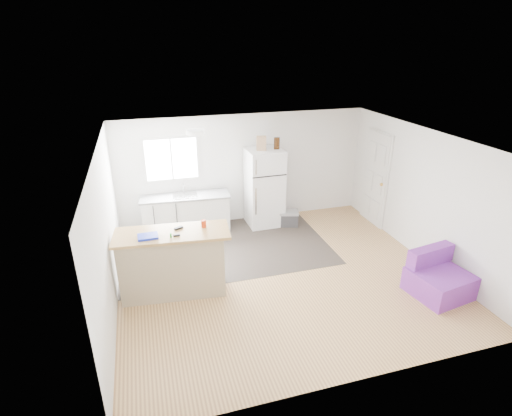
{
  "coord_description": "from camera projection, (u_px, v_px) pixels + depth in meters",
  "views": [
    {
      "loc": [
        -2.11,
        -5.66,
        3.86
      ],
      "look_at": [
        -0.25,
        0.7,
        1.03
      ],
      "focal_mm": 28.0,
      "sensor_mm": 36.0,
      "label": 1
    }
  ],
  "objects": [
    {
      "name": "window",
      "position": [
        171.0,
        159.0,
        8.24
      ],
      "size": [
        1.18,
        0.06,
        0.98
      ],
      "color": "white",
      "rests_on": "back_wall"
    },
    {
      "name": "cooler",
      "position": [
        288.0,
        218.0,
        8.86
      ],
      "size": [
        0.51,
        0.41,
        0.34
      ],
      "rotation": [
        0.0,
        0.0,
        -0.28
      ],
      "color": "#323235",
      "rests_on": "floor"
    },
    {
      "name": "bottle_right",
      "position": [
        278.0,
        143.0,
        8.34
      ],
      "size": [
        0.08,
        0.08,
        0.25
      ],
      "primitive_type": "cylinder",
      "rotation": [
        0.0,
        0.0,
        -0.12
      ],
      "color": "#381D0A",
      "rests_on": "refrigerator"
    },
    {
      "name": "tool_b",
      "position": [
        177.0,
        235.0,
        6.05
      ],
      "size": [
        0.1,
        0.04,
        0.03
      ],
      "primitive_type": "cube",
      "rotation": [
        0.0,
        0.0,
        0.04
      ],
      "color": "black",
      "rests_on": "peninsula"
    },
    {
      "name": "bottle_left",
      "position": [
        276.0,
        143.0,
        8.33
      ],
      "size": [
        0.08,
        0.08,
        0.25
      ],
      "primitive_type": "cylinder",
      "rotation": [
        0.0,
        0.0,
        -0.14
      ],
      "color": "#381D0A",
      "rests_on": "refrigerator"
    },
    {
      "name": "room",
      "position": [
        282.0,
        213.0,
        6.59
      ],
      "size": [
        5.51,
        5.01,
        2.41
      ],
      "color": "#95663E",
      "rests_on": "ground"
    },
    {
      "name": "mop",
      "position": [
        172.0,
        284.0,
        6.37
      ],
      "size": [
        0.21,
        0.33,
        1.18
      ],
      "rotation": [
        0.0,
        0.0,
        -0.14
      ],
      "color": "green",
      "rests_on": "floor"
    },
    {
      "name": "purple_seat",
      "position": [
        438.0,
        279.0,
        6.47
      ],
      "size": [
        0.97,
        0.93,
        0.7
      ],
      "rotation": [
        0.0,
        0.0,
        0.16
      ],
      "color": "purple",
      "rests_on": "floor"
    },
    {
      "name": "tool_a",
      "position": [
        179.0,
        228.0,
        6.27
      ],
      "size": [
        0.15,
        0.1,
        0.03
      ],
      "primitive_type": "cube",
      "rotation": [
        0.0,
        0.0,
        0.39
      ],
      "color": "black",
      "rests_on": "peninsula"
    },
    {
      "name": "vinyl_zone",
      "position": [
        225.0,
        247.0,
        7.97
      ],
      "size": [
        4.05,
        2.5,
        0.0
      ],
      "primitive_type": "cube",
      "color": "#302A24",
      "rests_on": "floor"
    },
    {
      "name": "interior_door",
      "position": [
        375.0,
        179.0,
        8.73
      ],
      "size": [
        0.11,
        0.92,
        2.1
      ],
      "color": "white",
      "rests_on": "right_wall"
    },
    {
      "name": "ceiling_fixture",
      "position": [
        195.0,
        132.0,
        6.88
      ],
      "size": [
        0.3,
        0.3,
        0.07
      ],
      "primitive_type": "cylinder",
      "color": "white",
      "rests_on": "ceiling"
    },
    {
      "name": "cleaner_jug",
      "position": [
        200.0,
        282.0,
        6.59
      ],
      "size": [
        0.17,
        0.15,
        0.31
      ],
      "rotation": [
        0.0,
        0.0,
        -0.41
      ],
      "color": "silver",
      "rests_on": "floor"
    },
    {
      "name": "peninsula",
      "position": [
        173.0,
        263.0,
        6.37
      ],
      "size": [
        1.83,
        0.85,
        1.09
      ],
      "rotation": [
        0.0,
        0.0,
        -0.1
      ],
      "color": "tan",
      "rests_on": "floor"
    },
    {
      "name": "red_cup",
      "position": [
        204.0,
        224.0,
        6.31
      ],
      "size": [
        0.09,
        0.09,
        0.12
      ],
      "primitive_type": "cylinder",
      "rotation": [
        0.0,
        0.0,
        0.13
      ],
      "color": "red",
      "rests_on": "peninsula"
    },
    {
      "name": "refrigerator",
      "position": [
        264.0,
        188.0,
        8.69
      ],
      "size": [
        0.77,
        0.73,
        1.7
      ],
      "rotation": [
        0.0,
        0.0,
        0.02
      ],
      "color": "white",
      "rests_on": "floor"
    },
    {
      "name": "kitchen_cabinets",
      "position": [
        186.0,
        213.0,
        8.49
      ],
      "size": [
        1.89,
        0.72,
        1.09
      ],
      "rotation": [
        0.0,
        0.0,
        -0.08
      ],
      "color": "white",
      "rests_on": "floor"
    },
    {
      "name": "blue_tray",
      "position": [
        148.0,
        236.0,
        6.0
      ],
      "size": [
        0.31,
        0.23,
        0.04
      ],
      "primitive_type": "cube",
      "rotation": [
        0.0,
        0.0,
        0.03
      ],
      "color": "#1527C6",
      "rests_on": "peninsula"
    },
    {
      "name": "cardboard_box",
      "position": [
        261.0,
        143.0,
        8.24
      ],
      "size": [
        0.22,
        0.14,
        0.3
      ],
      "primitive_type": "cube",
      "rotation": [
        0.0,
        0.0,
        -0.23
      ],
      "color": "#A4805D",
      "rests_on": "refrigerator"
    }
  ]
}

